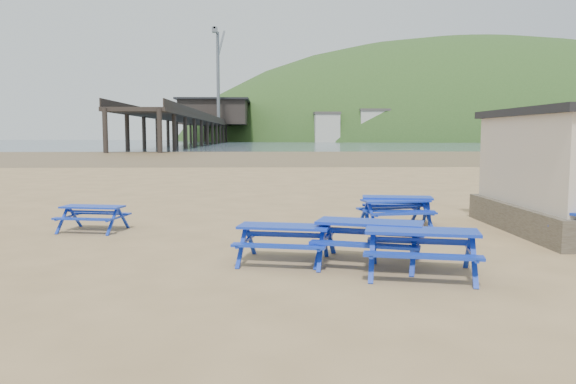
{
  "coord_description": "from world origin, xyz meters",
  "views": [
    {
      "loc": [
        0.73,
        -12.97,
        2.48
      ],
      "look_at": [
        1.22,
        1.5,
        1.0
      ],
      "focal_mm": 35.0,
      "sensor_mm": 36.0,
      "label": 1
    }
  ],
  "objects": [
    {
      "name": "ground",
      "position": [
        0.0,
        0.0,
        0.0
      ],
      "size": [
        400.0,
        400.0,
        0.0
      ],
      "primitive_type": "plane",
      "color": "tan",
      "rests_on": "ground"
    },
    {
      "name": "wet_sand",
      "position": [
        0.0,
        55.0,
        0.0
      ],
      "size": [
        400.0,
        400.0,
        0.0
      ],
      "primitive_type": "plane",
      "color": "brown",
      "rests_on": "ground"
    },
    {
      "name": "sea",
      "position": [
        0.0,
        170.0,
        0.01
      ],
      "size": [
        400.0,
        400.0,
        0.0
      ],
      "primitive_type": "plane",
      "color": "#4C5F6D",
      "rests_on": "ground"
    },
    {
      "name": "picnic_table_blue_a",
      "position": [
        -3.83,
        1.51,
        0.33
      ],
      "size": [
        1.76,
        1.52,
        0.65
      ],
      "rotation": [
        0.0,
        0.0,
        -0.18
      ],
      "color": "#1B3DB7",
      "rests_on": "ground"
    },
    {
      "name": "picnic_table_blue_b",
      "position": [
        4.12,
        1.89,
        0.37
      ],
      "size": [
        1.97,
        1.68,
        0.74
      ],
      "rotation": [
        0.0,
        0.0,
        0.15
      ],
      "color": "#1B3DB7",
      "rests_on": "ground"
    },
    {
      "name": "picnic_table_blue_c",
      "position": [
        4.24,
        2.23,
        0.4
      ],
      "size": [
        2.09,
        1.79,
        0.79
      ],
      "rotation": [
        0.0,
        0.0,
        -0.15
      ],
      "color": "#1B3DB7",
      "rests_on": "ground"
    },
    {
      "name": "picnic_table_blue_d",
      "position": [
        2.65,
        -2.43,
        0.42
      ],
      "size": [
        2.4,
        2.16,
        0.84
      ],
      "rotation": [
        0.0,
        0.0,
        -0.33
      ],
      "color": "#1B3DB7",
      "rests_on": "ground"
    },
    {
      "name": "picnic_table_blue_e",
      "position": [
        3.41,
        -3.33,
        0.41
      ],
      "size": [
        2.25,
        1.97,
        0.82
      ],
      "rotation": [
        0.0,
        0.0,
        -0.23
      ],
      "color": "#1B3DB7",
      "rests_on": "ground"
    },
    {
      "name": "pier",
      "position": [
        -17.99,
        178.23,
        5.46
      ],
      "size": [
        24.0,
        220.0,
        39.29
      ],
      "color": "black",
      "rests_on": "ground"
    },
    {
      "name": "headland_town",
      "position": [
        90.0,
        229.68,
        -9.91
      ],
      "size": [
        264.0,
        144.0,
        108.0
      ],
      "color": "#2D4C1E",
      "rests_on": "ground"
    },
    {
      "name": "picnic_table_blue_g",
      "position": [
        1.01,
        -2.25,
        0.37
      ],
      "size": [
        2.01,
        1.75,
        0.73
      ],
      "rotation": [
        0.0,
        0.0,
        -0.21
      ],
      "color": "#1B3DB7",
      "rests_on": "ground"
    }
  ]
}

